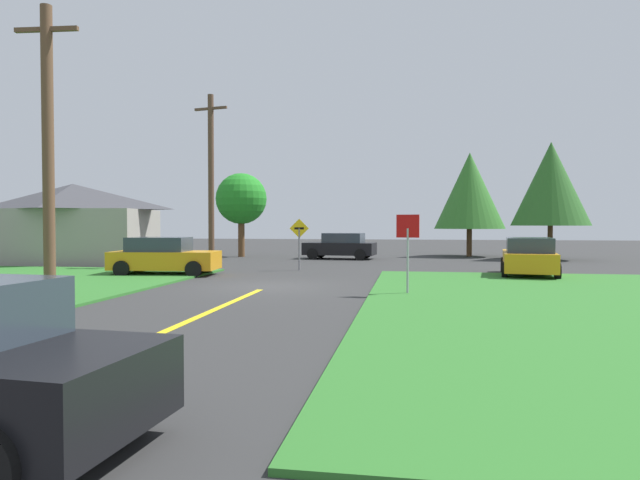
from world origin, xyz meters
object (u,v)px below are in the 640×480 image
parked_car_near_building (164,256)px  direction_sign (299,238)px  car_approaching_junction (341,246)px  oak_tree_right (470,191)px  oak_tree_left (241,199)px  utility_pole_mid (211,179)px  utility_pole_near (48,151)px  stop_sign (408,239)px  barn (73,224)px  car_on_crossroad (529,257)px  pine_tree_center (551,184)px

parked_car_near_building → direction_sign: (5.22, 3.31, 0.70)m
car_approaching_junction → oak_tree_right: bearing=-147.6°
car_approaching_junction → oak_tree_right: size_ratio=0.65×
car_approaching_junction → oak_tree_left: 7.55m
utility_pole_mid → utility_pole_near: bearing=-90.1°
utility_pole_mid → direction_sign: size_ratio=3.54×
stop_sign → barn: 21.20m
parked_car_near_building → car_approaching_junction: bearing=57.7°
stop_sign → car_approaching_junction: 17.68m
stop_sign → car_on_crossroad: (4.97, 7.06, -0.91)m
stop_sign → car_approaching_junction: (-4.20, 17.15, -0.91)m
car_on_crossroad → parked_car_near_building: bearing=105.8°
utility_pole_near → utility_pole_mid: bearing=89.9°
car_on_crossroad → car_approaching_junction: (-9.17, 10.09, -0.00)m
parked_car_near_building → utility_pole_mid: utility_pole_mid is taller
utility_pole_mid → direction_sign: 5.57m
utility_pole_near → barn: (-8.52, 13.94, -1.98)m
stop_sign → utility_pole_mid: size_ratio=0.29×
utility_pole_near → direction_sign: bearing=68.0°
car_approaching_junction → oak_tree_right: 9.87m
direction_sign → oak_tree_right: (9.10, 12.85, 2.92)m
car_on_crossroad → oak_tree_right: (-0.93, 14.15, 3.62)m
oak_tree_left → direction_sign: bearing=-59.1°
utility_pole_near → utility_pole_mid: size_ratio=0.94×
stop_sign → car_on_crossroad: bearing=-113.3°
car_approaching_junction → pine_tree_center: bearing=-167.5°
utility_pole_mid → car_approaching_junction: bearing=55.0°
pine_tree_center → barn: size_ratio=0.84×
stop_sign → utility_pole_near: size_ratio=0.30×
utility_pole_mid → barn: bearing=170.1°
car_approaching_junction → oak_tree_left: size_ratio=0.82×
utility_pole_mid → car_on_crossroad: bearing=-8.5°
parked_car_near_building → utility_pole_mid: size_ratio=0.53×
utility_pole_mid → oak_tree_right: size_ratio=1.23×
utility_pole_near → car_on_crossroad: bearing=34.9°
car_approaching_junction → direction_sign: size_ratio=1.88×
car_on_crossroad → utility_pole_near: size_ratio=0.58×
car_on_crossroad → car_approaching_junction: bearing=50.6°
car_approaching_junction → barn: bearing=30.7°
pine_tree_center → barn: 28.07m
utility_pole_mid → direction_sign: (4.66, -0.89, -2.92)m
utility_pole_near → stop_sign: bearing=18.1°
oak_tree_left → oak_tree_right: 15.34m
utility_pole_mid → pine_tree_center: 20.54m
barn → utility_pole_near: bearing=-58.6°
car_on_crossroad → utility_pole_near: utility_pole_near is taller
oak_tree_right → car_approaching_junction: bearing=-153.8°
car_on_crossroad → utility_pole_near: 18.24m
stop_sign → oak_tree_left: 21.47m
direction_sign → stop_sign: bearing=-58.8°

